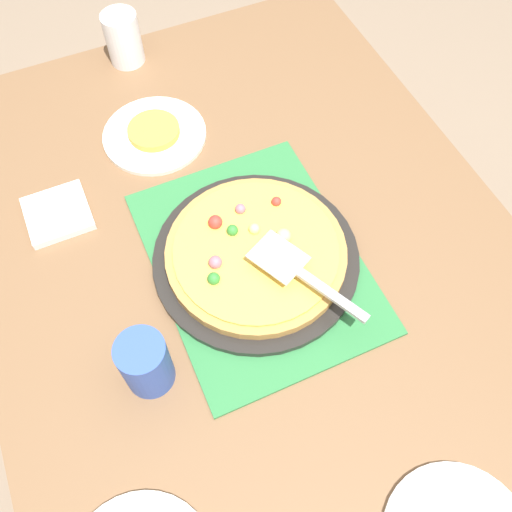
{
  "coord_description": "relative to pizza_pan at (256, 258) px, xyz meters",
  "views": [
    {
      "loc": [
        -0.48,
        0.21,
        1.65
      ],
      "look_at": [
        0.0,
        0.0,
        0.77
      ],
      "focal_mm": 39.35,
      "sensor_mm": 36.0,
      "label": 1
    }
  ],
  "objects": [
    {
      "name": "cup_near",
      "position": [
        0.63,
        0.05,
        0.05
      ],
      "size": [
        0.08,
        0.08,
        0.12
      ],
      "primitive_type": "cylinder",
      "color": "white",
      "rests_on": "dining_table"
    },
    {
      "name": "pizza",
      "position": [
        0.0,
        0.0,
        0.02
      ],
      "size": [
        0.33,
        0.33,
        0.05
      ],
      "color": "#B78442",
      "rests_on": "pizza_pan"
    },
    {
      "name": "plate_near_left",
      "position": [
        0.37,
        0.07,
        -0.01
      ],
      "size": [
        0.22,
        0.22,
        0.01
      ],
      "primitive_type": "cylinder",
      "color": "white",
      "rests_on": "dining_table"
    },
    {
      "name": "placemat",
      "position": [
        0.0,
        0.0,
        -0.01
      ],
      "size": [
        0.48,
        0.36,
        0.01
      ],
      "primitive_type": "cube",
      "color": "#2D753D",
      "rests_on": "dining_table"
    },
    {
      "name": "ground_plane",
      "position": [
        0.0,
        0.0,
        -0.76
      ],
      "size": [
        8.0,
        8.0,
        0.0
      ],
      "primitive_type": "plane",
      "color": "#84705B"
    },
    {
      "name": "cup_far",
      "position": [
        -0.13,
        0.25,
        0.05
      ],
      "size": [
        0.08,
        0.08,
        0.12
      ],
      "primitive_type": "cylinder",
      "color": "#3351AD",
      "rests_on": "dining_table"
    },
    {
      "name": "pizza_server",
      "position": [
        -0.09,
        -0.04,
        0.06
      ],
      "size": [
        0.23,
        0.14,
        0.01
      ],
      "color": "silver",
      "rests_on": "pizza"
    },
    {
      "name": "napkin_stack",
      "position": [
        0.25,
        0.31,
        -0.01
      ],
      "size": [
        0.12,
        0.12,
        0.02
      ],
      "primitive_type": "cube",
      "color": "white",
      "rests_on": "dining_table"
    },
    {
      "name": "served_slice_left",
      "position": [
        0.37,
        0.07,
        0.01
      ],
      "size": [
        0.11,
        0.11,
        0.02
      ],
      "primitive_type": "cylinder",
      "color": "gold",
      "rests_on": "plate_near_left"
    },
    {
      "name": "pizza_pan",
      "position": [
        0.0,
        0.0,
        0.0
      ],
      "size": [
        0.38,
        0.38,
        0.01
      ],
      "primitive_type": "cylinder",
      "color": "black",
      "rests_on": "placemat"
    },
    {
      "name": "dining_table",
      "position": [
        0.0,
        0.0,
        -0.12
      ],
      "size": [
        1.4,
        1.0,
        0.75
      ],
      "color": "brown",
      "rests_on": "ground_plane"
    }
  ]
}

